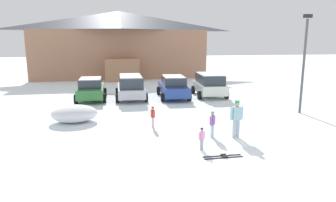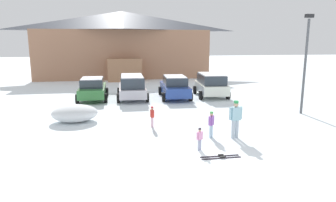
{
  "view_description": "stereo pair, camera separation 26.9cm",
  "coord_description": "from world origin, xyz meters",
  "px_view_note": "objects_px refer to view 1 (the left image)",
  "views": [
    {
      "loc": [
        -3.53,
        -8.79,
        4.15
      ],
      "look_at": [
        -0.58,
        6.84,
        0.99
      ],
      "focal_mm": 32.0,
      "sensor_mm": 36.0,
      "label": 1
    },
    {
      "loc": [
        -3.27,
        -8.84,
        4.15
      ],
      "look_at": [
        -0.58,
        6.84,
        0.99
      ],
      "focal_mm": 32.0,
      "sensor_mm": 36.0,
      "label": 2
    }
  ],
  "objects_px": {
    "pair_of_skis": "(223,156)",
    "skier_child_in_red_jacket": "(153,116)",
    "ski_lodge": "(120,44)",
    "lamp_post": "(304,59)",
    "parked_blue_hatchback": "(173,87)",
    "skier_child_in_pink_snowsuit": "(202,138)",
    "parked_green_coupe": "(91,89)",
    "parked_silver_wagon": "(131,86)",
    "skier_adult_in_blue_parka": "(237,117)",
    "plowed_snow_pile": "(74,114)",
    "parked_white_suv": "(209,84)",
    "skier_child_in_purple_jacket": "(212,123)"
  },
  "relations": [
    {
      "from": "parked_blue_hatchback",
      "to": "skier_child_in_pink_snowsuit",
      "type": "relative_size",
      "value": 5.39
    },
    {
      "from": "skier_adult_in_blue_parka",
      "to": "skier_child_in_pink_snowsuit",
      "type": "distance_m",
      "value": 2.3
    },
    {
      "from": "ski_lodge",
      "to": "parked_blue_hatchback",
      "type": "relative_size",
      "value": 4.17
    },
    {
      "from": "ski_lodge",
      "to": "parked_blue_hatchback",
      "type": "height_order",
      "value": "ski_lodge"
    },
    {
      "from": "parked_white_suv",
      "to": "skier_child_in_pink_snowsuit",
      "type": "height_order",
      "value": "parked_white_suv"
    },
    {
      "from": "skier_child_in_pink_snowsuit",
      "to": "plowed_snow_pile",
      "type": "relative_size",
      "value": 0.38
    },
    {
      "from": "pair_of_skis",
      "to": "skier_child_in_red_jacket",
      "type": "bearing_deg",
      "value": 114.81
    },
    {
      "from": "parked_silver_wagon",
      "to": "plowed_snow_pile",
      "type": "xyz_separation_m",
      "value": [
        -3.34,
        -5.96,
        -0.49
      ]
    },
    {
      "from": "parked_green_coupe",
      "to": "skier_child_in_red_jacket",
      "type": "xyz_separation_m",
      "value": [
        3.41,
        -7.94,
        -0.23
      ]
    },
    {
      "from": "parked_blue_hatchback",
      "to": "skier_child_in_red_jacket",
      "type": "height_order",
      "value": "parked_blue_hatchback"
    },
    {
      "from": "skier_child_in_red_jacket",
      "to": "pair_of_skis",
      "type": "relative_size",
      "value": 0.71
    },
    {
      "from": "skier_child_in_purple_jacket",
      "to": "skier_child_in_red_jacket",
      "type": "bearing_deg",
      "value": 139.27
    },
    {
      "from": "parked_silver_wagon",
      "to": "plowed_snow_pile",
      "type": "distance_m",
      "value": 6.85
    },
    {
      "from": "parked_silver_wagon",
      "to": "skier_child_in_pink_snowsuit",
      "type": "xyz_separation_m",
      "value": [
        2.0,
        -11.24,
        -0.43
      ]
    },
    {
      "from": "parked_blue_hatchback",
      "to": "skier_adult_in_blue_parka",
      "type": "bearing_deg",
      "value": -85.6
    },
    {
      "from": "skier_child_in_pink_snowsuit",
      "to": "plowed_snow_pile",
      "type": "distance_m",
      "value": 7.51
    },
    {
      "from": "ski_lodge",
      "to": "lamp_post",
      "type": "relative_size",
      "value": 3.54
    },
    {
      "from": "parked_silver_wagon",
      "to": "parked_blue_hatchback",
      "type": "relative_size",
      "value": 0.95
    },
    {
      "from": "parked_silver_wagon",
      "to": "skier_child_in_pink_snowsuit",
      "type": "relative_size",
      "value": 5.13
    },
    {
      "from": "ski_lodge",
      "to": "skier_child_in_pink_snowsuit",
      "type": "bearing_deg",
      "value": -85.07
    },
    {
      "from": "parked_blue_hatchback",
      "to": "skier_child_in_red_jacket",
      "type": "distance_m",
      "value": 8.06
    },
    {
      "from": "skier_child_in_red_jacket",
      "to": "skier_child_in_pink_snowsuit",
      "type": "xyz_separation_m",
      "value": [
        1.43,
        -3.48,
        -0.09
      ]
    },
    {
      "from": "skier_child_in_purple_jacket",
      "to": "lamp_post",
      "type": "height_order",
      "value": "lamp_post"
    },
    {
      "from": "lamp_post",
      "to": "skier_child_in_purple_jacket",
      "type": "bearing_deg",
      "value": -152.48
    },
    {
      "from": "skier_adult_in_blue_parka",
      "to": "skier_child_in_pink_snowsuit",
      "type": "height_order",
      "value": "skier_adult_in_blue_parka"
    },
    {
      "from": "pair_of_skis",
      "to": "lamp_post",
      "type": "xyz_separation_m",
      "value": [
        6.99,
        5.75,
        3.16
      ]
    },
    {
      "from": "skier_child_in_purple_jacket",
      "to": "skier_child_in_pink_snowsuit",
      "type": "bearing_deg",
      "value": -122.71
    },
    {
      "from": "parked_green_coupe",
      "to": "parked_blue_hatchback",
      "type": "distance_m",
      "value": 6.02
    },
    {
      "from": "skier_child_in_red_jacket",
      "to": "parked_silver_wagon",
      "type": "bearing_deg",
      "value": 94.18
    },
    {
      "from": "parked_blue_hatchback",
      "to": "pair_of_skis",
      "type": "height_order",
      "value": "parked_blue_hatchback"
    },
    {
      "from": "parked_white_suv",
      "to": "skier_child_in_purple_jacket",
      "type": "xyz_separation_m",
      "value": [
        -3.11,
        -9.78,
        -0.28
      ]
    },
    {
      "from": "parked_green_coupe",
      "to": "pair_of_skis",
      "type": "distance_m",
      "value": 13.44
    },
    {
      "from": "parked_green_coupe",
      "to": "skier_adult_in_blue_parka",
      "type": "bearing_deg",
      "value": -56.52
    },
    {
      "from": "ski_lodge",
      "to": "lamp_post",
      "type": "height_order",
      "value": "ski_lodge"
    },
    {
      "from": "parked_white_suv",
      "to": "skier_adult_in_blue_parka",
      "type": "height_order",
      "value": "parked_white_suv"
    },
    {
      "from": "parked_blue_hatchback",
      "to": "skier_child_in_purple_jacket",
      "type": "relative_size",
      "value": 4.13
    },
    {
      "from": "parked_blue_hatchback",
      "to": "pair_of_skis",
      "type": "distance_m",
      "value": 12.0
    },
    {
      "from": "parked_white_suv",
      "to": "parked_green_coupe",
      "type": "bearing_deg",
      "value": 178.75
    },
    {
      "from": "parked_green_coupe",
      "to": "parked_blue_hatchback",
      "type": "relative_size",
      "value": 0.89
    },
    {
      "from": "ski_lodge",
      "to": "parked_green_coupe",
      "type": "relative_size",
      "value": 4.66
    },
    {
      "from": "parked_green_coupe",
      "to": "parked_silver_wagon",
      "type": "relative_size",
      "value": 0.94
    },
    {
      "from": "skier_child_in_purple_jacket",
      "to": "parked_green_coupe",
      "type": "bearing_deg",
      "value": 120.05
    },
    {
      "from": "parked_silver_wagon",
      "to": "skier_adult_in_blue_parka",
      "type": "xyz_separation_m",
      "value": [
        3.93,
        -10.06,
        0.01
      ]
    },
    {
      "from": "lamp_post",
      "to": "pair_of_skis",
      "type": "bearing_deg",
      "value": -140.55
    },
    {
      "from": "parked_white_suv",
      "to": "skier_child_in_pink_snowsuit",
      "type": "distance_m",
      "value": 11.94
    },
    {
      "from": "parked_white_suv",
      "to": "skier_child_in_red_jacket",
      "type": "height_order",
      "value": "parked_white_suv"
    },
    {
      "from": "parked_blue_hatchback",
      "to": "lamp_post",
      "type": "xyz_separation_m",
      "value": [
        6.39,
        -6.21,
        2.33
      ]
    },
    {
      "from": "parked_silver_wagon",
      "to": "pair_of_skis",
      "type": "distance_m",
      "value": 12.39
    },
    {
      "from": "ski_lodge",
      "to": "skier_adult_in_blue_parka",
      "type": "distance_m",
      "value": 25.52
    },
    {
      "from": "skier_adult_in_blue_parka",
      "to": "skier_child_in_purple_jacket",
      "type": "relative_size",
      "value": 1.43
    }
  ]
}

